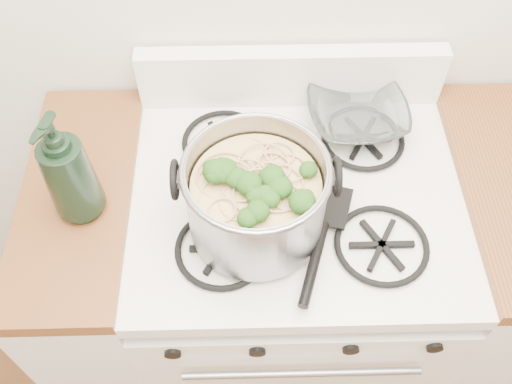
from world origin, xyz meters
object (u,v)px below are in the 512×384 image
stock_pot (256,198)px  spatula (329,203)px  bottle (67,168)px  gas_range (288,285)px  glass_bowl (356,118)px

stock_pot → spatula: bearing=13.8°
bottle → gas_range: bearing=22.2°
spatula → glass_bowl: (0.09, 0.25, 0.00)m
spatula → gas_range: bearing=159.1°
stock_pot → gas_range: bearing=43.2°
gas_range → glass_bowl: glass_bowl is taller
spatula → bottle: (-0.54, 0.01, 0.13)m
stock_pot → glass_bowl: stock_pot is taller
bottle → spatula: bearing=16.2°
gas_range → spatula: (0.07, -0.05, 0.50)m
stock_pot → bottle: bottle is taller
spatula → glass_bowl: 0.27m
glass_bowl → bottle: bearing=-159.2°
stock_pot → glass_bowl: (0.25, 0.29, -0.08)m
gas_range → bottle: 0.79m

